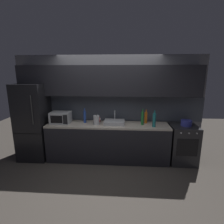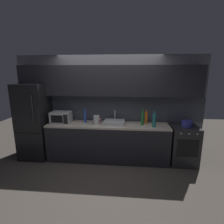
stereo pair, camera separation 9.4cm
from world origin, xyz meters
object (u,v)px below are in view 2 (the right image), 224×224
(oven_range, at_px, (183,145))
(wine_bottle_orange, at_px, (146,118))
(kettle, at_px, (96,120))
(mug_red, at_px, (99,120))
(cooking_pot, at_px, (187,123))
(microwave, at_px, (61,117))
(wine_bottle_green, at_px, (143,118))
(wine_bottle_blue, at_px, (85,116))
(refrigerator, at_px, (34,121))
(wine_bottle_teal, at_px, (154,120))

(oven_range, relative_size, wine_bottle_orange, 2.72)
(kettle, bearing_deg, oven_range, 1.47)
(mug_red, bearing_deg, cooking_pot, -5.05)
(microwave, relative_size, kettle, 1.92)
(kettle, xyz_separation_m, wine_bottle_green, (1.06, 0.06, 0.05))
(microwave, distance_m, wine_bottle_blue, 0.57)
(mug_red, xyz_separation_m, cooking_pot, (2.04, -0.18, 0.01))
(refrigerator, height_order, wine_bottle_green, refrigerator)
(wine_bottle_green, height_order, mug_red, wine_bottle_green)
(microwave, bearing_deg, wine_bottle_teal, -4.07)
(oven_range, height_order, wine_bottle_orange, wine_bottle_orange)
(oven_range, bearing_deg, cooking_pot, 2.20)
(mug_red, bearing_deg, refrigerator, -173.48)
(microwave, xyz_separation_m, cooking_pot, (2.93, -0.02, -0.07))
(microwave, bearing_deg, kettle, -4.67)
(wine_bottle_teal, bearing_deg, mug_red, 166.16)
(refrigerator, relative_size, oven_range, 2.04)
(refrigerator, xyz_separation_m, microwave, (0.68, 0.02, 0.12))
(refrigerator, xyz_separation_m, kettle, (1.55, -0.05, 0.09))
(mug_red, bearing_deg, wine_bottle_green, -9.57)
(oven_range, height_order, wine_bottle_green, wine_bottle_green)
(wine_bottle_teal, bearing_deg, wine_bottle_green, 149.98)
(microwave, xyz_separation_m, wine_bottle_blue, (0.57, 0.07, 0.02))
(wine_bottle_green, distance_m, cooking_pot, 1.00)
(microwave, bearing_deg, wine_bottle_green, -0.42)
(oven_range, distance_m, wine_bottle_teal, 0.95)
(kettle, height_order, wine_bottle_blue, wine_bottle_blue)
(mug_red, bearing_deg, wine_bottle_blue, -163.92)
(wine_bottle_blue, bearing_deg, refrigerator, -176.07)
(oven_range, distance_m, wine_bottle_orange, 1.05)
(microwave, bearing_deg, cooking_pot, -0.36)
(wine_bottle_orange, relative_size, wine_bottle_green, 0.88)
(wine_bottle_orange, relative_size, wine_bottle_teal, 0.88)
(mug_red, bearing_deg, microwave, -169.76)
(kettle, height_order, mug_red, kettle)
(oven_range, height_order, mug_red, mug_red)
(wine_bottle_orange, distance_m, cooking_pot, 0.91)
(wine_bottle_teal, relative_size, cooking_pot, 1.53)
(kettle, relative_size, wine_bottle_teal, 0.64)
(cooking_pot, bearing_deg, microwave, 179.64)
(wine_bottle_blue, xyz_separation_m, mug_red, (0.33, 0.09, -0.10))
(wine_bottle_green, bearing_deg, wine_bottle_teal, -30.02)
(oven_range, relative_size, kettle, 3.75)
(wine_bottle_blue, distance_m, mug_red, 0.35)
(wine_bottle_orange, xyz_separation_m, mug_red, (-1.14, 0.03, -0.08))
(refrigerator, height_order, wine_bottle_teal, refrigerator)
(oven_range, relative_size, cooking_pot, 3.68)
(microwave, height_order, wine_bottle_teal, wine_bottle_teal)
(oven_range, height_order, wine_bottle_teal, wine_bottle_teal)
(oven_range, distance_m, wine_bottle_blue, 2.41)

